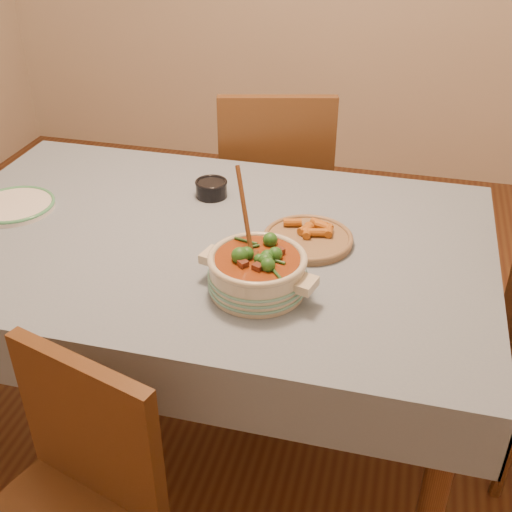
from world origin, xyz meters
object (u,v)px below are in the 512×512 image
at_px(stew_casserole, 257,269).
at_px(chair_near, 68,507).
at_px(dining_table, 205,261).
at_px(condiment_bowl, 211,188).
at_px(white_plate, 14,206).
at_px(chair_far, 275,185).
at_px(fried_plate, 308,237).

xyz_separation_m(stew_casserole, chair_near, (-0.30, -0.53, -0.35)).
relative_size(dining_table, condiment_bowl, 14.11).
bearing_deg(dining_table, white_plate, 179.33).
distance_m(stew_casserole, chair_far, 1.09).
bearing_deg(fried_plate, chair_near, -115.87).
bearing_deg(chair_near, stew_casserole, 76.93).
relative_size(dining_table, stew_casserole, 5.21).
xyz_separation_m(stew_casserole, condiment_bowl, (-0.28, 0.48, -0.03)).
height_order(stew_casserole, chair_near, stew_casserole).
distance_m(white_plate, chair_near, 0.99).
xyz_separation_m(condiment_bowl, chair_near, (-0.03, -1.01, -0.32)).
xyz_separation_m(white_plate, condiment_bowl, (0.58, 0.24, 0.02)).
relative_size(fried_plate, chair_far, 0.32).
bearing_deg(chair_far, dining_table, 73.23).
distance_m(condiment_bowl, chair_far, 0.62).
height_order(stew_casserole, condiment_bowl, stew_casserole).
distance_m(stew_casserole, fried_plate, 0.28).
bearing_deg(stew_casserole, dining_table, 133.83).
distance_m(stew_casserole, chair_near, 0.71).
bearing_deg(dining_table, stew_casserole, -46.17).
relative_size(stew_casserole, condiment_bowl, 2.71).
bearing_deg(chair_far, chair_near, 71.54).
height_order(condiment_bowl, chair_near, chair_near).
bearing_deg(fried_plate, white_plate, -178.42).
bearing_deg(chair_near, white_plate, 142.05).
xyz_separation_m(white_plate, chair_far, (0.67, 0.80, -0.23)).
bearing_deg(chair_far, white_plate, 35.99).
height_order(dining_table, stew_casserole, stew_casserole).
height_order(stew_casserole, chair_far, stew_casserole).
bearing_deg(condiment_bowl, chair_far, 81.04).
bearing_deg(condiment_bowl, stew_casserole, -60.01).
height_order(white_plate, chair_far, chair_far).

